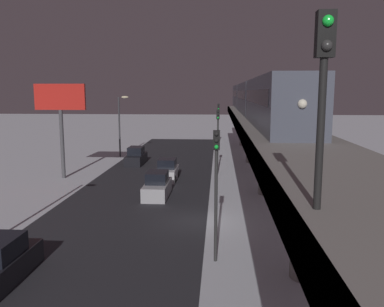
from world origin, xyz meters
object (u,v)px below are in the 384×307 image
at_px(sedan_white, 167,171).
at_px(sedan_silver, 157,186).
at_px(commercial_billboard, 60,106).
at_px(rail_signal, 323,77).
at_px(subway_train, 253,97).
at_px(sedan_black_2, 136,157).
at_px(traffic_light_near, 216,177).
at_px(traffic_light_far, 218,118).
at_px(traffic_light_mid, 218,132).

height_order(sedan_white, sedan_silver, same).
bearing_deg(sedan_silver, commercial_billboard, 148.49).
relative_size(rail_signal, sedan_silver, 0.89).
distance_m(subway_train, sedan_black_2, 15.11).
xyz_separation_m(sedan_black_2, sedan_silver, (-4.60, 14.01, 0.00)).
xyz_separation_m(traffic_light_near, commercial_billboard, (14.68, -18.07, 2.63)).
bearing_deg(commercial_billboard, traffic_light_near, 129.09).
bearing_deg(sedan_black_2, rail_signal, 107.57).
bearing_deg(traffic_light_near, sedan_black_2, -70.29).
distance_m(subway_train, rail_signal, 38.67).
bearing_deg(sedan_silver, sedan_white, 90.00).
distance_m(traffic_light_far, commercial_billboard, 27.88).
distance_m(sedan_white, traffic_light_near, 18.98).
distance_m(sedan_black_2, traffic_light_far, 18.53).
height_order(traffic_light_far, commercial_billboard, commercial_billboard).
height_order(sedan_white, commercial_billboard, commercial_billboard).
height_order(sedan_white, traffic_light_far, traffic_light_far).
bearing_deg(traffic_light_far, rail_signal, 92.40).
height_order(sedan_black_2, sedan_silver, same).
height_order(subway_train, rail_signal, rail_signal).
xyz_separation_m(subway_train, rail_signal, (1.84, 38.62, 0.95)).
xyz_separation_m(traffic_light_far, commercial_billboard, (14.68, 23.56, 2.63)).
bearing_deg(subway_train, sedan_black_2, 10.19).
height_order(subway_train, sedan_silver, subway_train).
relative_size(rail_signal, sedan_black_2, 0.86).
bearing_deg(traffic_light_mid, subway_train, -118.03).
height_order(traffic_light_near, traffic_light_far, same).
distance_m(traffic_light_near, traffic_light_far, 41.62).
bearing_deg(subway_train, traffic_light_near, 81.94).
bearing_deg(traffic_light_mid, sedan_silver, 62.06).
height_order(sedan_black_2, commercial_billboard, commercial_billboard).
distance_m(rail_signal, sedan_white, 30.16).
xyz_separation_m(rail_signal, traffic_light_near, (2.17, -10.27, -4.28)).
bearing_deg(traffic_light_mid, traffic_light_far, -90.00).
xyz_separation_m(sedan_black_2, traffic_light_mid, (-9.30, 5.14, 3.40)).
bearing_deg(rail_signal, traffic_light_near, -78.05).
bearing_deg(sedan_white, rail_signal, -76.36).
bearing_deg(sedan_white, subway_train, 49.72).
bearing_deg(traffic_light_mid, sedan_white, 30.29).
distance_m(sedan_silver, traffic_light_near, 13.28).
xyz_separation_m(subway_train, traffic_light_far, (4.01, -13.28, -3.33)).
bearing_deg(commercial_billboard, rail_signal, 120.74).
height_order(sedan_white, traffic_light_near, traffic_light_near).
height_order(rail_signal, sedan_silver, rail_signal).
relative_size(sedan_white, traffic_light_near, 0.65).
height_order(subway_train, sedan_black_2, subway_train).
relative_size(sedan_black_2, sedan_silver, 1.03).
distance_m(traffic_light_mid, traffic_light_far, 20.81).
distance_m(subway_train, commercial_billboard, 21.34).
height_order(sedan_silver, traffic_light_mid, traffic_light_mid).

